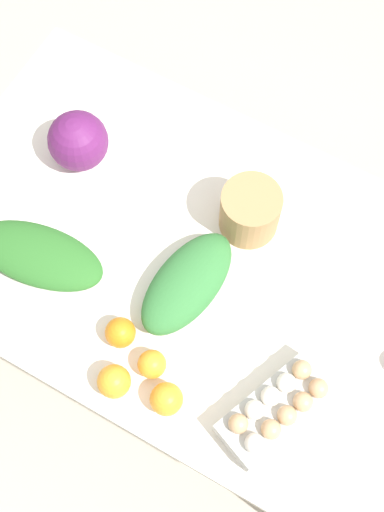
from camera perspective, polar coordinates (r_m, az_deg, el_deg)
ground_plane at (r=2.44m, az=-0.00°, el=-6.75°), size 8.00×8.00×0.00m
dining_table at (r=1.84m, az=-0.00°, el=-1.39°), size 1.37×0.86×0.73m
cabbage_purple at (r=1.83m, az=-9.10°, el=9.08°), size 0.15×0.15×0.15m
egg_carton at (r=1.61m, az=6.83°, el=-12.00°), size 0.21×0.30×0.09m
paper_bag at (r=1.73m, az=4.67°, el=3.61°), size 0.15×0.15×0.14m
greens_bunch_scallion at (r=1.76m, az=-12.17°, el=0.05°), size 0.35×0.20×0.07m
greens_bunch_kale at (r=1.68m, az=-0.40°, el=-2.18°), size 0.18×0.31×0.09m
orange_0 at (r=1.63m, az=-3.23°, el=-8.63°), size 0.07×0.07×0.07m
orange_1 at (r=1.66m, az=-5.75°, el=-6.11°), size 0.07×0.07×0.07m
orange_2 at (r=1.61m, az=-2.06°, el=-11.37°), size 0.08×0.08×0.08m
orange_3 at (r=1.63m, az=-6.27°, el=-9.94°), size 0.08×0.08×0.08m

